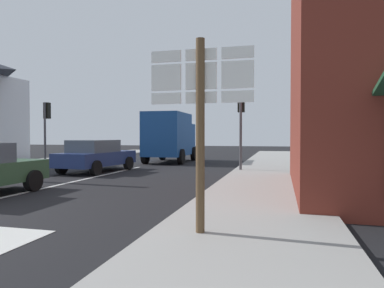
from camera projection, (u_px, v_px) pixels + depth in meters
name	position (u px, v px, depth m)	size (l,w,h in m)	color
ground_plane	(123.00, 171.00, 16.53)	(80.00, 80.00, 0.00)	black
sidewalk_right	(267.00, 179.00, 12.92)	(3.14, 44.00, 0.14)	#9E9B96
lane_centre_stripe	(74.00, 181.00, 12.66)	(0.16, 12.00, 0.01)	silver
sedan_far	(96.00, 155.00, 16.03)	(2.26, 4.34, 1.47)	navy
delivery_truck	(170.00, 136.00, 21.83)	(2.60, 5.06, 3.05)	#19478C
route_sign_post	(201.00, 115.00, 5.51)	(1.66, 0.14, 3.20)	brown
traffic_light_near_right	(241.00, 113.00, 15.77)	(0.30, 0.49, 3.63)	#47474C
traffic_light_near_left	(46.00, 119.00, 19.57)	(0.30, 0.49, 3.53)	#47474C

